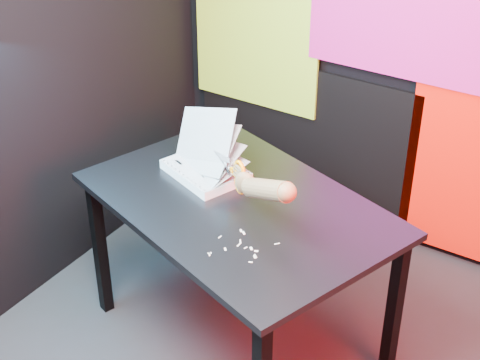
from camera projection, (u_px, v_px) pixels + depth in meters
The scene contains 7 objects.
room at pixel (303, 136), 2.17m from camera, with size 3.01×3.01×2.71m.
backdrop at pixel (461, 89), 3.40m from camera, with size 2.88×0.05×2.08m.
work_table at pixel (239, 219), 3.01m from camera, with size 1.45×1.18×0.75m.
printout_stack at pixel (206, 168), 3.13m from camera, with size 0.40×0.35×0.33m.
scissors at pixel (238, 175), 2.90m from camera, with size 0.24×0.14×0.15m.
hand_forearm at pixel (264, 188), 2.71m from camera, with size 0.37×0.24×0.21m.
paper_clippings at pixel (242, 247), 2.71m from camera, with size 0.21×0.21×0.00m.
Camera 1 is at (0.88, -1.72, 2.38)m, focal length 55.00 mm.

